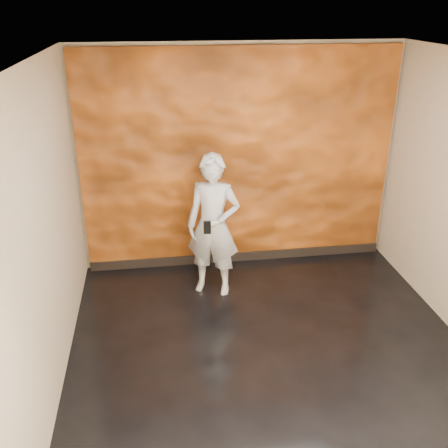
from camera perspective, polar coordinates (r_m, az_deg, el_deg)
room at (r=4.47m, az=6.03°, el=-0.04°), size 4.02×4.02×2.81m
feature_wall at (r=6.27m, az=1.74°, el=7.15°), size 3.90×0.06×2.75m
baseboard at (r=6.74m, az=1.65°, el=-3.73°), size 3.90×0.04×0.12m
man at (r=5.73m, az=-1.24°, el=-0.23°), size 0.72×0.60×1.70m
phone at (r=5.47m, az=-1.93°, el=-0.40°), size 0.08×0.03×0.15m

